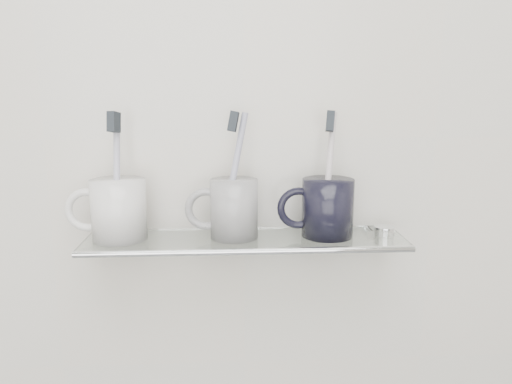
{
  "coord_description": "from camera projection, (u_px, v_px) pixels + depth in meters",
  "views": [
    {
      "loc": [
        -0.02,
        0.29,
        1.33
      ],
      "look_at": [
        0.02,
        1.04,
        1.17
      ],
      "focal_mm": 35.0,
      "sensor_mm": 36.0,
      "label": 1
    }
  ],
  "objects": [
    {
      "name": "wall_back",
      "position": [
        244.0,
        138.0,
        0.81
      ],
      "size": [
        2.5,
        0.0,
        2.5
      ],
      "primitive_type": "plane",
      "rotation": [
        1.57,
        0.0,
        0.0
      ],
      "color": "beige",
      "rests_on": "ground"
    },
    {
      "name": "shelf_glass",
      "position": [
        245.0,
        240.0,
        0.78
      ],
      "size": [
        0.5,
        0.12,
        0.01
      ],
      "primitive_type": "cube",
      "color": "silver",
      "rests_on": "wall_back"
    },
    {
      "name": "shelf_rail",
      "position": [
        247.0,
        252.0,
        0.73
      ],
      "size": [
        0.5,
        0.01,
        0.01
      ],
      "primitive_type": "cylinder",
      "rotation": [
        0.0,
        1.57,
        0.0
      ],
      "color": "silver",
      "rests_on": "shelf_glass"
    },
    {
      "name": "bracket_left",
      "position": [
        117.0,
        240.0,
        0.82
      ],
      "size": [
        0.02,
        0.03,
        0.02
      ],
      "primitive_type": "cylinder",
      "rotation": [
        1.57,
        0.0,
        0.0
      ],
      "color": "silver",
      "rests_on": "wall_back"
    },
    {
      "name": "bracket_right",
      "position": [
        369.0,
        236.0,
        0.84
      ],
      "size": [
        0.02,
        0.03,
        0.02
      ],
      "primitive_type": "cylinder",
      "rotation": [
        1.57,
        0.0,
        0.0
      ],
      "color": "silver",
      "rests_on": "wall_back"
    },
    {
      "name": "mug_left",
      "position": [
        119.0,
        210.0,
        0.77
      ],
      "size": [
        0.1,
        0.1,
        0.09
      ],
      "primitive_type": "cylinder",
      "rotation": [
        0.0,
        0.0,
        -0.15
      ],
      "color": "white",
      "rests_on": "shelf_glass"
    },
    {
      "name": "mug_left_handle",
      "position": [
        87.0,
        210.0,
        0.77
      ],
      "size": [
        0.07,
        0.01,
        0.07
      ],
      "primitive_type": "torus",
      "rotation": [
        1.57,
        0.0,
        0.0
      ],
      "color": "white",
      "rests_on": "mug_left"
    },
    {
      "name": "toothbrush_left",
      "position": [
        117.0,
        175.0,
        0.76
      ],
      "size": [
        0.02,
        0.04,
        0.19
      ],
      "primitive_type": "cylinder",
      "rotation": [
        -0.17,
        -0.03,
        -0.25
      ],
      "color": "#9E9AB7",
      "rests_on": "mug_left"
    },
    {
      "name": "bristles_left",
      "position": [
        114.0,
        122.0,
        0.74
      ],
      "size": [
        0.02,
        0.03,
        0.03
      ],
      "primitive_type": "cube",
      "rotation": [
        -0.17,
        -0.03,
        -0.25
      ],
      "color": "#20252A",
      "rests_on": "toothbrush_left"
    },
    {
      "name": "mug_center",
      "position": [
        234.0,
        209.0,
        0.78
      ],
      "size": [
        0.1,
        0.1,
        0.09
      ],
      "primitive_type": "cylinder",
      "rotation": [
        0.0,
        0.0,
        -0.34
      ],
      "color": "white",
      "rests_on": "shelf_glass"
    },
    {
      "name": "mug_center_handle",
      "position": [
        206.0,
        209.0,
        0.77
      ],
      "size": [
        0.07,
        0.01,
        0.07
      ],
      "primitive_type": "torus",
      "rotation": [
        1.57,
        0.0,
        0.0
      ],
      "color": "white",
      "rests_on": "mug_center"
    },
    {
      "name": "toothbrush_center",
      "position": [
        234.0,
        174.0,
        0.77
      ],
      "size": [
        0.05,
        0.03,
        0.19
      ],
      "primitive_type": "cylinder",
      "rotation": [
        -0.13,
        0.18,
        -0.13
      ],
      "color": "#8C8BB2",
      "rests_on": "mug_center"
    },
    {
      "name": "bristles_center",
      "position": [
        233.0,
        122.0,
        0.75
      ],
      "size": [
        0.02,
        0.03,
        0.03
      ],
      "primitive_type": "cube",
      "rotation": [
        -0.13,
        0.18,
        -0.13
      ],
      "color": "#20252A",
      "rests_on": "toothbrush_center"
    },
    {
      "name": "mug_right",
      "position": [
        328.0,
        208.0,
        0.79
      ],
      "size": [
        0.11,
        0.11,
        0.09
      ],
      "primitive_type": "cylinder",
      "rotation": [
        0.0,
        0.0,
        0.39
      ],
      "color": "black",
      "rests_on": "shelf_glass"
    },
    {
      "name": "mug_right_handle",
      "position": [
        298.0,
        208.0,
        0.78
      ],
      "size": [
        0.07,
        0.01,
        0.07
      ],
      "primitive_type": "torus",
      "rotation": [
        1.57,
        0.0,
        0.0
      ],
      "color": "black",
      "rests_on": "mug_right"
    },
    {
      "name": "toothbrush_right",
      "position": [
        329.0,
        173.0,
        0.77
      ],
      "size": [
        0.03,
        0.04,
        0.19
      ],
      "primitive_type": "cylinder",
      "rotation": [
        -0.19,
        0.06,
        -0.19
      ],
      "color": "beige",
      "rests_on": "mug_right"
    },
    {
      "name": "bristles_right",
      "position": [
        330.0,
        121.0,
        0.76
      ],
      "size": [
        0.02,
        0.03,
        0.03
      ],
      "primitive_type": "cube",
      "rotation": [
        -0.19,
        0.06,
        -0.19
      ],
      "color": "#20252A",
      "rests_on": "toothbrush_right"
    },
    {
      "name": "chrome_cap",
      "position": [
        384.0,
        231.0,
        0.8
      ],
      "size": [
        0.03,
        0.03,
        0.01
      ],
      "primitive_type": "cylinder",
      "color": "silver",
      "rests_on": "shelf_glass"
    }
  ]
}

